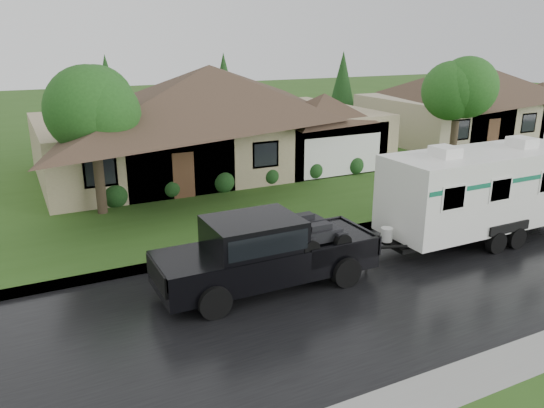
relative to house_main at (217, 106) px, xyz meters
The scene contains 11 objects.
ground 14.48m from the house_main, 99.41° to the right, with size 140.00×140.00×0.00m, color #2D5219.
road 16.40m from the house_main, 98.24° to the right, with size 140.00×8.00×0.01m, color black.
curb 12.32m from the house_main, 101.19° to the right, with size 140.00×0.50×0.15m, color gray.
lawn 4.36m from the house_main, 153.11° to the left, with size 140.00×26.00×0.15m, color #2D5219.
house_main is the anchor object (origin of this frame).
house_neighbor 19.98m from the house_main, ahead, with size 15.12×9.72×6.45m.
tree_left_green 9.09m from the house_main, 143.40° to the right, with size 3.64×3.64×6.03m.
tree_right_green 13.18m from the house_main, 26.28° to the right, with size 3.61×3.61×5.97m.
shrub_row 5.42m from the house_main, 93.69° to the right, with size 13.60×1.00×1.00m.
pickup_truck 15.09m from the house_main, 106.03° to the right, with size 6.62×2.51×2.21m.
travel_trailer 15.16m from the house_main, 71.81° to the right, with size 8.16×2.87×3.66m.
Camera 1 is at (-8.10, -13.54, 7.19)m, focal length 35.00 mm.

